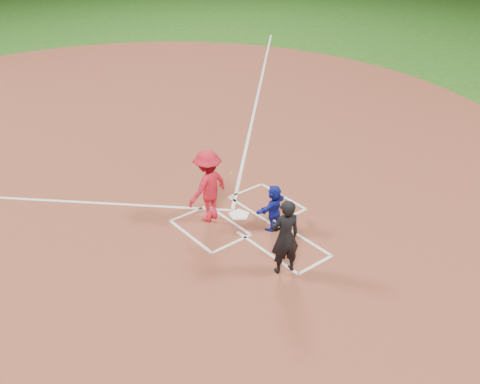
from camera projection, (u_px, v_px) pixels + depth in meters
ground at (239, 215)px, 14.25m from camera, size 120.00×120.00×0.00m
home_plate_dirt at (129, 143)px, 18.29m from camera, size 28.00×28.00×0.01m
home_plate at (239, 215)px, 14.24m from camera, size 0.60×0.60×0.02m
catcher at (274, 207)px, 13.40m from camera, size 1.18×0.61×1.22m
umpire at (285, 237)px, 11.71m from camera, size 0.78×0.63×1.85m
chalk_markings at (140, 150)px, 17.81m from camera, size 28.35×17.32×0.01m
batter_at_plate at (208, 186)px, 13.61m from camera, size 1.60×0.94×1.95m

